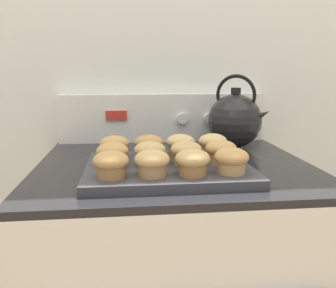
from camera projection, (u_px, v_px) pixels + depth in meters
wall_back at (161, 64)px, 1.29m from camera, size 8.00×0.05×2.40m
control_panel at (163, 118)px, 1.28m from camera, size 0.73×0.07×0.17m
muffin_pan at (168, 169)px, 0.89m from camera, size 0.40×0.31×0.02m
muffin_r0_c0 at (111, 164)px, 0.77m from camera, size 0.08×0.08×0.06m
muffin_r0_c1 at (152, 162)px, 0.78m from camera, size 0.08×0.08×0.06m
muffin_r0_c2 at (192, 162)px, 0.79m from camera, size 0.08×0.08×0.06m
muffin_r0_c3 at (231, 160)px, 0.81m from camera, size 0.08×0.08×0.06m
muffin_r1_c0 at (112, 154)px, 0.86m from camera, size 0.08×0.08×0.06m
muffin_r1_c1 at (150, 153)px, 0.87m from camera, size 0.08×0.08×0.06m
muffin_r1_c2 at (186, 152)px, 0.88m from camera, size 0.08×0.08×0.06m
muffin_r1_c3 at (221, 151)px, 0.89m from camera, size 0.08×0.08×0.06m
muffin_r2_c0 at (114, 146)px, 0.95m from camera, size 0.08×0.08×0.06m
muffin_r2_c1 at (149, 145)px, 0.96m from camera, size 0.08×0.08×0.06m
muffin_r2_c2 at (181, 144)px, 0.97m from camera, size 0.08×0.08×0.06m
muffin_r2_c3 at (213, 144)px, 0.98m from camera, size 0.08×0.08×0.06m
tea_kettle at (235, 120)px, 1.17m from camera, size 0.20×0.18×0.24m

